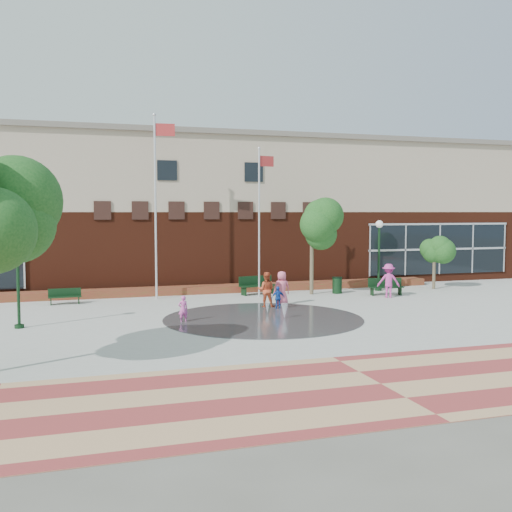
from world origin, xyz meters
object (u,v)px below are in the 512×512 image
object	(u,v)px
trash_can	(337,285)
child_splash	(183,309)
flagpole_right	(260,214)
bench_left	(65,299)
flagpole_left	(156,196)

from	to	relation	value
trash_can	child_splash	size ratio (longest dim) A/B	0.84
child_splash	trash_can	bearing A→B (deg)	-154.75
flagpole_right	child_splash	xyz separation A→B (m)	(-5.18, -5.91, -3.85)
flagpole_right	bench_left	distance (m)	10.68
bench_left	trash_can	xyz separation A→B (m)	(14.32, -0.42, 0.22)
flagpole_left	trash_can	distance (m)	10.92
trash_can	child_splash	bearing A→B (deg)	-148.25
bench_left	trash_can	size ratio (longest dim) A/B	1.68
child_splash	flagpole_left	bearing A→B (deg)	-95.93
flagpole_right	bench_left	xyz separation A→B (m)	(-9.82, 0.49, -4.15)
flagpole_right	trash_can	distance (m)	5.98
bench_left	trash_can	world-z (taller)	trash_can
flagpole_left	child_splash	size ratio (longest dim) A/B	8.60
flagpole_right	trash_can	bearing A→B (deg)	-12.96
flagpole_left	bench_left	world-z (taller)	flagpole_left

